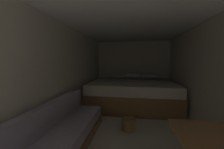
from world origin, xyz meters
name	(u,v)px	position (x,y,z in m)	size (l,w,h in m)	color
ground_plane	(131,133)	(0.00, 1.86, 0.00)	(7.09, 7.09, 0.00)	beige
wall_back	(133,70)	(0.00, 4.43, 1.00)	(2.61, 0.05, 2.00)	beige
wall_left	(64,77)	(-1.28, 1.86, 1.00)	(0.05, 5.09, 2.00)	beige
wall_right	(212,80)	(1.28, 1.86, 1.00)	(0.05, 5.09, 2.00)	beige
ceiling_slab	(132,18)	(0.00, 1.86, 2.02)	(2.61, 5.09, 0.05)	white
bed	(132,93)	(0.00, 3.46, 0.37)	(2.39, 1.82, 0.89)	olive
sofa_left	(54,144)	(-0.98, 1.00, 0.23)	(0.60, 2.51, 0.70)	#9E7247
wicker_basket	(129,124)	(-0.04, 1.98, 0.11)	(0.27, 0.27, 0.22)	olive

